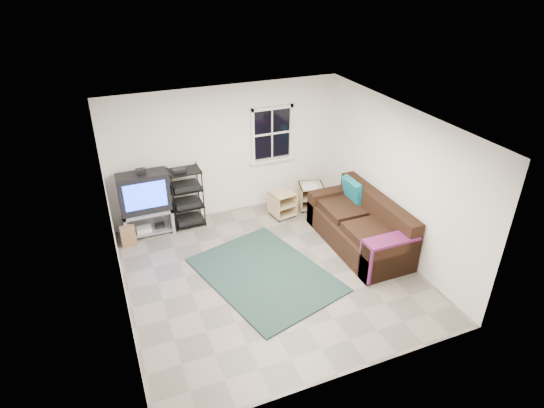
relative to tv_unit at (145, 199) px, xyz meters
name	(u,v)px	position (x,y,z in m)	size (l,w,h in m)	color
room	(272,137)	(2.62, 0.22, 0.75)	(4.60, 4.62, 4.60)	gray
tv_unit	(145,199)	(0.00, 0.00, 0.00)	(0.90, 0.45, 1.33)	#9999A0
av_rack	(187,201)	(0.77, 0.01, -0.21)	(0.60, 0.44, 1.20)	black
side_table_left	(281,203)	(2.59, -0.34, -0.45)	(0.51, 0.51, 0.52)	tan
side_table_right	(310,194)	(3.28, -0.27, -0.42)	(0.59, 0.59, 0.55)	tan
sofa	(361,227)	(3.49, -1.87, -0.37)	(0.98, 2.22, 1.01)	black
shag_rug	(265,274)	(1.56, -2.07, -0.72)	(1.72, 2.36, 0.03)	black
paper_bag	(128,236)	(-0.41, -0.29, -0.54)	(0.26, 0.17, 0.37)	#986744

